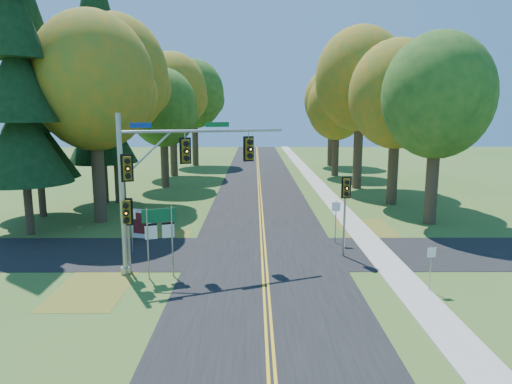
{
  "coord_description": "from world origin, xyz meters",
  "views": [
    {
      "loc": [
        -0.5,
        -21.7,
        7.48
      ],
      "look_at": [
        -0.41,
        2.92,
        3.2
      ],
      "focal_mm": 32.0,
      "sensor_mm": 36.0,
      "label": 1
    }
  ],
  "objects_px": {
    "info_kiosk": "(141,224)",
    "route_sign_cluster": "(160,228)",
    "east_signal_pole": "(346,197)",
    "traffic_mast": "(166,171)"
  },
  "relations": [
    {
      "from": "info_kiosk",
      "to": "route_sign_cluster",
      "type": "bearing_deg",
      "value": -48.81
    },
    {
      "from": "east_signal_pole",
      "to": "info_kiosk",
      "type": "xyz_separation_m",
      "value": [
        -11.54,
        3.8,
        -2.37
      ]
    },
    {
      "from": "east_signal_pole",
      "to": "info_kiosk",
      "type": "relative_size",
      "value": 2.43
    },
    {
      "from": "east_signal_pole",
      "to": "info_kiosk",
      "type": "height_order",
      "value": "east_signal_pole"
    },
    {
      "from": "traffic_mast",
      "to": "east_signal_pole",
      "type": "relative_size",
      "value": 1.81
    },
    {
      "from": "east_signal_pole",
      "to": "info_kiosk",
      "type": "bearing_deg",
      "value": 163.79
    },
    {
      "from": "traffic_mast",
      "to": "info_kiosk",
      "type": "xyz_separation_m",
      "value": [
        -2.69,
        5.55,
        -3.93
      ]
    },
    {
      "from": "traffic_mast",
      "to": "info_kiosk",
      "type": "relative_size",
      "value": 4.38
    },
    {
      "from": "route_sign_cluster",
      "to": "info_kiosk",
      "type": "distance_m",
      "value": 7.29
    },
    {
      "from": "route_sign_cluster",
      "to": "info_kiosk",
      "type": "height_order",
      "value": "route_sign_cluster"
    }
  ]
}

